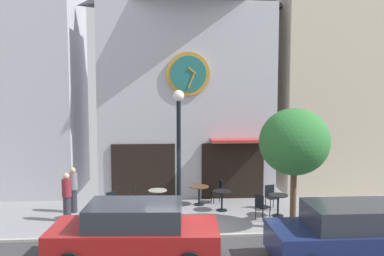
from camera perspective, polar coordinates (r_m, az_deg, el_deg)
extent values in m
cube|color=gray|center=(14.73, -1.35, -12.36)|extent=(26.11, 4.48, 0.05)
cube|color=#A8A5A0|center=(12.61, -0.88, -15.11)|extent=(26.11, 0.12, 0.08)
cube|color=#B2B2BC|center=(17.75, -0.81, 3.93)|extent=(7.35, 2.88, 8.06)
cylinder|color=#B7842D|center=(16.26, -0.52, 7.69)|extent=(1.75, 0.10, 1.75)
cylinder|color=#1E6660|center=(16.20, -0.51, 7.70)|extent=(1.43, 0.04, 1.43)
cube|color=#B7842D|center=(16.18, 0.04, 8.14)|extent=(0.34, 0.03, 0.29)
cube|color=#B7842D|center=(16.16, -0.10, 6.70)|extent=(0.28, 0.03, 0.59)
cube|color=black|center=(16.58, -6.91, -6.21)|extent=(2.57, 0.10, 2.30)
cube|color=black|center=(16.79, 5.79, -6.06)|extent=(2.57, 0.10, 2.30)
cube|color=#B23333|center=(16.33, 6.78, -1.77)|extent=(2.35, 0.90, 0.12)
cube|color=#B2B2BC|center=(19.74, -25.32, 12.61)|extent=(6.48, 3.93, 14.27)
cube|color=beige|center=(20.12, 21.05, 7.93)|extent=(6.54, 3.92, 11.00)
cylinder|color=black|center=(13.62, -1.86, -12.93)|extent=(0.32, 0.32, 0.36)
cylinder|color=black|center=(13.16, -1.89, -5.16)|extent=(0.14, 0.14, 4.10)
sphere|color=white|center=(12.95, -1.92, 4.61)|extent=(0.36, 0.36, 0.36)
cylinder|color=brown|center=(13.51, 14.15, -9.53)|extent=(0.20, 0.20, 2.04)
ellipsoid|color=#2D7033|center=(13.17, 14.33, -1.89)|extent=(2.25, 2.03, 2.14)
cylinder|color=black|center=(13.89, -10.43, -11.79)|extent=(0.07, 0.07, 0.76)
cylinder|color=black|center=(14.00, -10.40, -13.21)|extent=(0.40, 0.40, 0.03)
cylinder|color=black|center=(13.79, -10.45, -10.29)|extent=(0.79, 0.79, 0.03)
cylinder|color=black|center=(15.33, -4.89, -10.14)|extent=(0.07, 0.07, 0.74)
cylinder|color=black|center=(15.43, -4.88, -11.40)|extent=(0.40, 0.40, 0.03)
cylinder|color=gray|center=(15.24, -4.90, -8.81)|extent=(0.69, 0.69, 0.03)
cylinder|color=black|center=(15.91, 1.01, -9.57)|extent=(0.07, 0.07, 0.72)
cylinder|color=black|center=(16.00, 1.01, -10.77)|extent=(0.40, 0.40, 0.03)
cylinder|color=brown|center=(15.82, 1.01, -8.30)|extent=(0.75, 0.75, 0.03)
cylinder|color=black|center=(15.20, 4.26, -10.27)|extent=(0.07, 0.07, 0.74)
cylinder|color=black|center=(15.30, 4.25, -11.54)|extent=(0.40, 0.40, 0.03)
cylinder|color=black|center=(15.11, 4.27, -8.92)|extent=(0.68, 0.68, 0.03)
cylinder|color=black|center=(14.84, 12.09, -10.72)|extent=(0.07, 0.07, 0.75)
cylinder|color=black|center=(14.95, 12.07, -12.05)|extent=(0.40, 0.40, 0.03)
cylinder|color=black|center=(14.75, 12.12, -9.31)|extent=(0.69, 0.69, 0.03)
cube|color=black|center=(15.57, 11.28, -9.67)|extent=(0.50, 0.50, 0.04)
cube|color=black|center=(15.66, 10.94, -8.73)|extent=(0.37, 0.15, 0.45)
cylinder|color=black|center=(15.40, 11.06, -10.70)|extent=(0.03, 0.03, 0.45)
cylinder|color=black|center=(15.58, 12.14, -10.54)|extent=(0.03, 0.03, 0.45)
cylinder|color=black|center=(15.68, 10.39, -10.40)|extent=(0.03, 0.03, 0.45)
cylinder|color=black|center=(15.85, 11.46, -10.25)|extent=(0.03, 0.03, 0.45)
cube|color=black|center=(14.33, 10.02, -10.96)|extent=(0.55, 0.55, 0.04)
cube|color=black|center=(14.14, 9.53, -10.22)|extent=(0.24, 0.34, 0.45)
cylinder|color=black|center=(14.40, 10.98, -11.82)|extent=(0.03, 0.03, 0.45)
cylinder|color=black|center=(14.62, 9.98, -11.55)|extent=(0.03, 0.03, 0.45)
cylinder|color=black|center=(14.16, 10.03, -12.10)|extent=(0.03, 0.03, 0.45)
cylinder|color=black|center=(14.38, 9.03, -11.81)|extent=(0.03, 0.03, 0.45)
cube|color=black|center=(16.19, 3.51, -9.00)|extent=(0.46, 0.46, 0.04)
cube|color=black|center=(16.19, 4.13, -8.19)|extent=(0.10, 0.38, 0.45)
cylinder|color=black|center=(16.36, 2.75, -9.67)|extent=(0.03, 0.03, 0.45)
cylinder|color=black|center=(16.04, 3.10, -9.96)|extent=(0.03, 0.03, 0.45)
cylinder|color=black|center=(16.45, 3.90, -9.58)|extent=(0.03, 0.03, 0.45)
cylinder|color=black|center=(16.14, 4.27, -9.88)|extent=(0.03, 0.03, 0.45)
cube|color=black|center=(15.11, -7.46, -10.07)|extent=(0.48, 0.48, 0.04)
cube|color=black|center=(15.02, -8.16, -9.28)|extent=(0.13, 0.38, 0.45)
cylinder|color=black|center=(15.04, -6.69, -11.03)|extent=(0.03, 0.03, 0.45)
cylinder|color=black|center=(15.36, -6.93, -10.69)|extent=(0.03, 0.03, 0.45)
cylinder|color=black|center=(14.98, -7.99, -11.11)|extent=(0.03, 0.03, 0.45)
cylinder|color=black|center=(15.30, -8.20, -10.76)|extent=(0.03, 0.03, 0.45)
cube|color=black|center=(14.53, -11.04, -10.74)|extent=(0.56, 0.56, 0.04)
cube|color=black|center=(14.63, -11.38, -9.73)|extent=(0.34, 0.25, 0.45)
cylinder|color=black|center=(14.38, -11.32, -11.86)|extent=(0.03, 0.03, 0.45)
cylinder|color=black|center=(14.53, -10.10, -11.66)|extent=(0.03, 0.03, 0.45)
cylinder|color=black|center=(14.67, -11.93, -11.52)|extent=(0.03, 0.03, 0.45)
cylinder|color=black|center=(14.82, -10.73, -11.33)|extent=(0.03, 0.03, 0.45)
cylinder|color=#2D2D38|center=(14.62, -17.28, -10.89)|extent=(0.37, 0.37, 0.85)
cylinder|color=maroon|center=(14.44, -17.36, -8.12)|extent=(0.45, 0.45, 0.60)
sphere|color=tan|center=(14.35, -17.41, -6.53)|extent=(0.22, 0.22, 0.22)
cylinder|color=#2D2D38|center=(15.56, -16.45, -9.88)|extent=(0.29, 0.29, 0.85)
cylinder|color=slate|center=(15.39, -16.52, -7.27)|extent=(0.36, 0.36, 0.60)
sphere|color=tan|center=(15.31, -16.56, -5.78)|extent=(0.22, 0.22, 0.22)
cube|color=maroon|center=(10.88, -8.09, -15.39)|extent=(4.39, 2.04, 0.75)
cube|color=#262B33|center=(10.67, -8.14, -12.09)|extent=(2.49, 1.72, 0.60)
cylinder|color=black|center=(11.74, -0.35, -15.21)|extent=(0.65, 0.26, 0.64)
cylinder|color=black|center=(12.06, -14.43, -14.81)|extent=(0.65, 0.26, 0.64)
cube|color=navy|center=(11.48, 22.04, -14.62)|extent=(4.30, 1.81, 0.75)
cube|color=#262B33|center=(11.28, 22.16, -11.48)|extent=(2.41, 1.59, 0.60)
cylinder|color=black|center=(11.85, 13.61, -15.15)|extent=(0.64, 0.22, 0.64)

